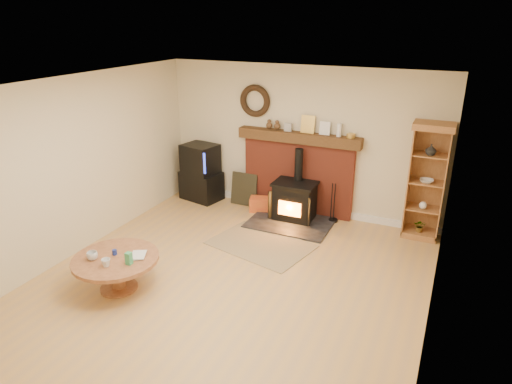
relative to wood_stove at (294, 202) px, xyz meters
The scene contains 11 objects.
ground 2.30m from the wood_stove, 92.20° to the right, with size 5.50×5.50×0.00m, color tan.
room_shell 2.58m from the wood_stove, 92.77° to the right, with size 5.02×5.52×2.61m.
chimney_breast 0.62m from the wood_stove, 102.21° to the left, with size 2.20×0.22×1.78m.
wood_stove is the anchor object (origin of this frame).
area_rug 1.15m from the wood_stove, 97.54° to the right, with size 1.51×1.04×0.01m, color brown.
tv_unit 2.00m from the wood_stove, behind, with size 0.83×0.66×1.09m.
curio_cabinet 2.18m from the wood_stove, ahead, with size 0.60×0.43×1.87m.
firelog_box 0.72m from the wood_stove, 169.11° to the left, with size 0.41×0.26×0.26m, color orange.
leaning_painting 1.13m from the wood_stove, 165.69° to the left, with size 0.51×0.03×0.62m, color black.
fire_tools 0.72m from the wood_stove, 19.63° to the left, with size 0.16×0.16×0.70m.
coffee_table 3.28m from the wood_stove, 114.28° to the right, with size 1.10×1.10×0.63m.
Camera 1 is at (2.51, -4.63, 3.37)m, focal length 32.00 mm.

